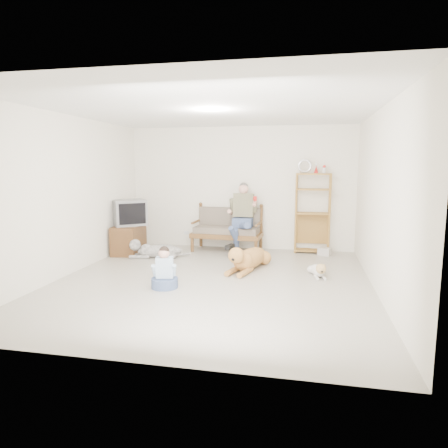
% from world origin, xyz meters
% --- Properties ---
extents(floor, '(5.50, 5.50, 0.00)m').
position_xyz_m(floor, '(0.00, 0.00, 0.00)').
color(floor, beige).
rests_on(floor, ground).
extents(ceiling, '(5.50, 5.50, 0.00)m').
position_xyz_m(ceiling, '(0.00, 0.00, 2.70)').
color(ceiling, white).
rests_on(ceiling, ground).
extents(wall_back, '(5.00, 0.00, 5.00)m').
position_xyz_m(wall_back, '(0.00, 2.75, 1.35)').
color(wall_back, white).
rests_on(wall_back, ground).
extents(wall_front, '(5.00, 0.00, 5.00)m').
position_xyz_m(wall_front, '(0.00, -2.75, 1.35)').
color(wall_front, white).
rests_on(wall_front, ground).
extents(wall_left, '(0.00, 5.50, 5.50)m').
position_xyz_m(wall_left, '(-2.50, 0.00, 1.35)').
color(wall_left, white).
rests_on(wall_left, ground).
extents(wall_right, '(0.00, 5.50, 5.50)m').
position_xyz_m(wall_right, '(2.50, 0.00, 1.35)').
color(wall_right, white).
rests_on(wall_right, ground).
extents(loveseat, '(1.54, 0.79, 0.95)m').
position_xyz_m(loveseat, '(-0.22, 2.43, 0.49)').
color(loveseat, brown).
rests_on(loveseat, ground).
extents(man, '(0.56, 0.81, 1.31)m').
position_xyz_m(man, '(0.10, 2.21, 0.68)').
color(man, '#495A86').
rests_on(man, loveseat).
extents(etagere, '(0.75, 0.33, 1.99)m').
position_xyz_m(etagere, '(1.59, 2.55, 0.87)').
color(etagere, '#A87E34').
rests_on(etagere, ground).
extents(book_stack, '(0.30, 0.26, 0.16)m').
position_xyz_m(book_stack, '(1.86, 2.33, 0.08)').
color(book_stack, silver).
rests_on(book_stack, ground).
extents(tv_stand, '(0.58, 0.94, 0.60)m').
position_xyz_m(tv_stand, '(-2.23, 1.70, 0.30)').
color(tv_stand, brown).
rests_on(tv_stand, ground).
extents(crt_tv, '(0.83, 0.81, 0.54)m').
position_xyz_m(crt_tv, '(-2.20, 1.72, 0.87)').
color(crt_tv, slate).
rests_on(crt_tv, tv_stand).
extents(wall_outlet, '(0.12, 0.02, 0.08)m').
position_xyz_m(wall_outlet, '(-1.25, 2.73, 0.30)').
color(wall_outlet, silver).
rests_on(wall_outlet, ground).
extents(golden_retriever, '(0.68, 1.59, 0.49)m').
position_xyz_m(golden_retriever, '(0.45, 0.88, 0.20)').
color(golden_retriever, '#CB8D46').
rests_on(golden_retriever, ground).
extents(shaggy_dog, '(1.24, 0.54, 0.38)m').
position_xyz_m(shaggy_dog, '(-1.54, 1.41, 0.15)').
color(shaggy_dog, silver).
rests_on(shaggy_dog, ground).
extents(terrier, '(0.29, 0.71, 0.27)m').
position_xyz_m(terrier, '(1.69, 0.63, 0.11)').
color(terrier, white).
rests_on(terrier, ground).
extents(child, '(0.41, 0.41, 0.65)m').
position_xyz_m(child, '(-0.64, -0.45, 0.23)').
color(child, '#495A86').
rests_on(child, ground).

